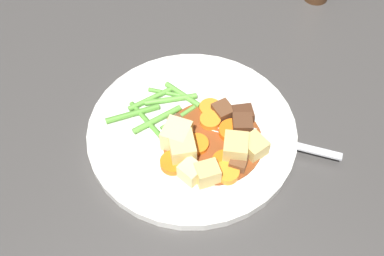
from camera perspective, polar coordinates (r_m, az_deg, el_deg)
The scene contains 31 objects.
ground_plane at distance 0.62m, azimuth 0.00°, elevation -0.77°, with size 3.00×3.00×0.00m, color #423F3D.
dinner_plate at distance 0.61m, azimuth 0.00°, elevation -0.39°, with size 0.28×0.28×0.01m, color white.
stew_sauce at distance 0.59m, azimuth 2.53°, elevation -1.79°, with size 0.13×0.13×0.00m, color brown.
carrot_slice_0 at distance 0.59m, azimuth 6.12°, elevation -1.97°, with size 0.02×0.02×0.01m, color orange.
carrot_slice_1 at distance 0.57m, azimuth 4.19°, elevation -4.33°, with size 0.03×0.03×0.01m, color orange.
carrot_slice_2 at distance 0.62m, azimuth 2.64°, elevation 2.39°, with size 0.03×0.03×0.01m, color orange.
carrot_slice_3 at distance 0.60m, azimuth 5.15°, elevation -0.46°, with size 0.04×0.04×0.01m, color orange.
carrot_slice_4 at distance 0.56m, azimuth 4.52°, elevation -5.72°, with size 0.03×0.03×0.01m, color orange.
carrot_slice_5 at distance 0.57m, azimuth -2.45°, elevation -4.48°, with size 0.03×0.03×0.01m, color orange.
carrot_slice_6 at distance 0.58m, azimuth 0.61°, elevation -2.14°, with size 0.03×0.03×0.01m, color orange.
carrot_slice_7 at distance 0.60m, azimuth 2.35°, elevation 0.91°, with size 0.03×0.03×0.01m, color orange.
potato_chunk_0 at distance 0.57m, azimuth 5.51°, elevation -2.71°, with size 0.03×0.03×0.03m, color #DBBC6B.
potato_chunk_1 at distance 0.58m, azimuth 7.94°, elevation -2.36°, with size 0.03×0.03×0.02m, color #DBBC6B.
potato_chunk_2 at distance 0.55m, azimuth -0.16°, elevation -5.63°, with size 0.02×0.03×0.02m, color #EAD68C.
potato_chunk_3 at distance 0.58m, azimuth -1.76°, elevation -1.13°, with size 0.03×0.04×0.03m, color #EAD68C.
potato_chunk_4 at distance 0.57m, azimuth -1.26°, elevation -2.62°, with size 0.04×0.03×0.03m, color #E5CC7A.
potato_chunk_5 at distance 0.55m, azimuth 1.98°, elevation -5.84°, with size 0.02×0.03×0.03m, color #DBBC6B.
meat_chunk_0 at distance 0.60m, azimuth 6.44°, elevation 0.42°, with size 0.03×0.03×0.02m, color #56331E.
meat_chunk_1 at distance 0.61m, azimuth 6.50°, elevation 1.73°, with size 0.02×0.03×0.02m, color #4C2B19.
meat_chunk_2 at distance 0.59m, azimuth -1.86°, elevation 0.24°, with size 0.02×0.03×0.02m, color brown.
meat_chunk_3 at distance 0.57m, azimuth 5.95°, elevation -4.50°, with size 0.02×0.02×0.02m, color brown.
meat_chunk_4 at distance 0.61m, azimuth 3.98°, elevation 2.19°, with size 0.03×0.02×0.02m, color brown.
green_bean_0 at distance 0.63m, azimuth -5.53°, elevation 3.58°, with size 0.01×0.01×0.07m, color #66AD42.
green_bean_1 at distance 0.61m, azimuth -2.00°, elevation 1.13°, with size 0.01×0.01×0.06m, color #66AD42.
green_bean_2 at distance 0.61m, azimuth -5.76°, elevation 0.89°, with size 0.01×0.01×0.08m, color #599E38.
green_bean_3 at distance 0.64m, azimuth -2.87°, elevation 4.43°, with size 0.01×0.01×0.06m, color #599E38.
green_bean_4 at distance 0.61m, azimuth -4.49°, elevation 1.11°, with size 0.01×0.01×0.07m, color #66AD42.
green_bean_5 at distance 0.62m, azimuth -7.59°, elevation 1.82°, with size 0.01×0.01×0.08m, color #599E38.
green_bean_6 at distance 0.63m, azimuth -2.74°, elevation 3.67°, with size 0.01×0.01×0.07m, color #66AD42.
green_bean_7 at distance 0.64m, azimuth -1.20°, elevation 4.29°, with size 0.01×0.01×0.06m, color #66AD42.
fork at distance 0.60m, azimuth 10.02°, elevation -1.46°, with size 0.17×0.08×0.00m.
Camera 1 is at (0.23, -0.28, 0.50)m, focal length 41.67 mm.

